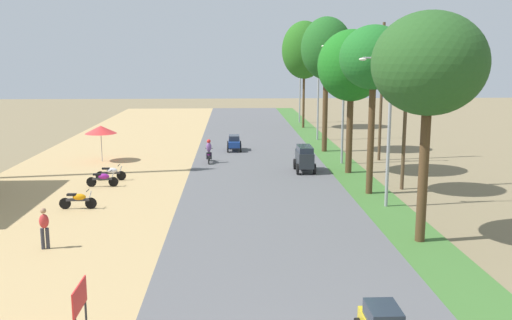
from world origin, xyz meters
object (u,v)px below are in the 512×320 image
vendor_umbrella (101,130)px  car_van_charcoal (305,157)px  parked_motorbike_third (111,172)px  median_tree_nearest (429,65)px  parked_motorbike_second (103,178)px  streetlamp_farthest (300,82)px  street_signboard (80,301)px  streetlamp_far (318,85)px  motorbike_ahead_second (209,152)px  streetlamp_mid (343,95)px  parked_motorbike_nearest (78,199)px  streetlamp_near (390,120)px  utility_pole_near (382,90)px  utility_pole_far (405,109)px  car_sedan_blue (234,142)px  median_tree_fifth (304,50)px  median_tree_third (351,66)px  pedestrian_on_shoulder (44,226)px  median_tree_second (374,59)px  median_tree_fourth (326,49)px

vendor_umbrella → car_van_charcoal: vendor_umbrella is taller
parked_motorbike_third → median_tree_nearest: (14.72, -11.89, 6.48)m
parked_motorbike_second → streetlamp_farthest: streetlamp_farthest is taller
street_signboard → streetlamp_far: (11.55, 35.60, 3.75)m
motorbike_ahead_second → streetlamp_mid: bearing=-3.3°
streetlamp_mid → parked_motorbike_nearest: bearing=-143.0°
streetlamp_near → utility_pole_near: bearing=77.0°
median_tree_nearest → utility_pole_far: 9.69m
car_sedan_blue → parked_motorbike_nearest: bearing=-114.2°
vendor_umbrella → median_tree_fifth: size_ratio=0.23×
parked_motorbike_second → median_tree_third: (14.73, 3.36, 6.20)m
street_signboard → pedestrian_on_shoulder: 7.87m
parked_motorbike_nearest → streetlamp_near: bearing=-0.4°
vendor_umbrella → streetlamp_mid: 17.01m
utility_pole_near → car_sedan_blue: bearing=157.9°
median_tree_second → streetlamp_farthest: (0.20, 33.52, -2.66)m
parked_motorbike_second → streetlamp_near: 16.15m
parked_motorbike_nearest → streetlamp_near: size_ratio=0.24×
median_tree_fifth → utility_pole_far: bearing=-85.6°
pedestrian_on_shoulder → median_tree_second: 17.93m
pedestrian_on_shoulder → streetlamp_mid: 22.91m
utility_pole_near → parked_motorbike_second: bearing=-156.0°
vendor_umbrella → median_tree_second: (16.57, -10.24, 4.92)m
utility_pole_far → median_tree_fifth: bearing=94.4°
median_tree_second → median_tree_fifth: size_ratio=0.82×
parked_motorbike_second → median_tree_second: 16.31m
median_tree_fourth → median_tree_second: bearing=-89.2°
median_tree_fourth → car_van_charcoal: size_ratio=4.26×
median_tree_second → motorbike_ahead_second: bearing=134.1°
streetlamp_near → streetlamp_mid: 11.44m
streetlamp_far → car_van_charcoal: streetlamp_far is taller
median_tree_fourth → median_tree_fifth: 14.94m
parked_motorbike_second → streetlamp_near: bearing=-18.1°
utility_pole_near → motorbike_ahead_second: 12.89m
parked_motorbike_third → utility_pole_far: utility_pole_far is taller
parked_motorbike_second → median_tree_nearest: (14.85, -10.21, 6.48)m
parked_motorbike_second → utility_pole_far: size_ratio=0.21×
median_tree_fourth → streetlamp_far: 6.95m
streetlamp_mid → car_van_charcoal: size_ratio=3.40×
streetlamp_near → motorbike_ahead_second: 15.48m
median_tree_second → streetlamp_far: bearing=89.4°
parked_motorbike_nearest → vendor_umbrella: vendor_umbrella is taller
street_signboard → pedestrian_on_shoulder: size_ratio=0.93×
parked_motorbike_nearest → streetlamp_mid: streetlamp_mid is taller
median_tree_nearest → motorbike_ahead_second: (-9.11, 17.29, -6.18)m
vendor_umbrella → car_sedan_blue: 10.34m
median_tree_second → vendor_umbrella: bearing=148.3°
vendor_umbrella → car_van_charcoal: size_ratio=1.05×
median_tree_fourth → vendor_umbrella: bearing=-167.6°
parked_motorbike_nearest → utility_pole_far: bearing=12.2°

